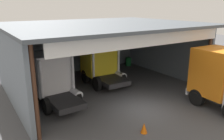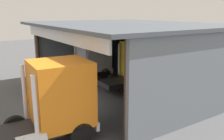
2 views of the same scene
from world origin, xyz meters
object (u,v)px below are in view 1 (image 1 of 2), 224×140
object	(u,v)px
truck_yellow_left_bay	(101,61)
tool_cart	(64,73)
truck_white_center_left_bay	(52,77)
oil_drum	(128,62)
truck_orange_center_bay	(221,77)
traffic_cone	(144,128)

from	to	relation	value
truck_yellow_left_bay	tool_cart	size ratio (longest dim) A/B	4.71
truck_white_center_left_bay	oil_drum	bearing A→B (deg)	24.46
truck_yellow_left_bay	truck_orange_center_bay	xyz separation A→B (m)	(4.12, -8.19, 0.06)
truck_orange_center_bay	truck_yellow_left_bay	bearing A→B (deg)	119.57
truck_orange_center_bay	oil_drum	world-z (taller)	truck_orange_center_bay
oil_drum	truck_white_center_left_bay	bearing A→B (deg)	-153.77
truck_white_center_left_bay	tool_cart	world-z (taller)	truck_white_center_left_bay
truck_white_center_left_bay	truck_yellow_left_bay	bearing A→B (deg)	16.73
tool_cart	traffic_cone	world-z (taller)	tool_cart
truck_yellow_left_bay	tool_cart	world-z (taller)	truck_yellow_left_bay
truck_white_center_left_bay	truck_orange_center_bay	size ratio (longest dim) A/B	0.94
truck_orange_center_bay	oil_drum	size ratio (longest dim) A/B	6.06
truck_orange_center_bay	tool_cart	world-z (taller)	truck_orange_center_bay
traffic_cone	truck_orange_center_bay	bearing A→B (deg)	-0.98
truck_yellow_left_bay	oil_drum	world-z (taller)	truck_yellow_left_bay
tool_cart	truck_orange_center_bay	bearing A→B (deg)	-60.68
truck_orange_center_bay	traffic_cone	bearing A→B (deg)	-178.13
truck_white_center_left_bay	oil_drum	size ratio (longest dim) A/B	5.68
truck_white_center_left_bay	traffic_cone	size ratio (longest dim) A/B	8.89
truck_white_center_left_bay	traffic_cone	bearing A→B (deg)	-70.01
truck_yellow_left_bay	truck_white_center_left_bay	bearing A→B (deg)	-158.93
truck_orange_center_bay	oil_drum	distance (m)	11.84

